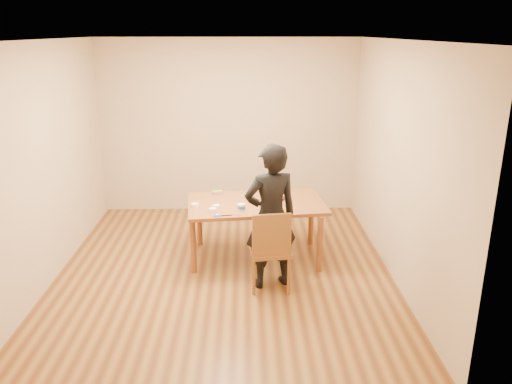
{
  "coord_description": "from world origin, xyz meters",
  "views": [
    {
      "loc": [
        0.27,
        -5.48,
        2.8
      ],
      "look_at": [
        0.39,
        0.35,
        0.9
      ],
      "focal_mm": 35.0,
      "sensor_mm": 36.0,
      "label": 1
    }
  ],
  "objects_px": {
    "dining_chair": "(271,250)",
    "person": "(271,217)",
    "dining_table": "(256,204)",
    "cake_plate": "(274,198)",
    "cake": "(274,195)"
  },
  "relations": [
    {
      "from": "cake",
      "to": "cake_plate",
      "type": "bearing_deg",
      "value": 0.0
    },
    {
      "from": "person",
      "to": "dining_table",
      "type": "bearing_deg",
      "value": -96.33
    },
    {
      "from": "dining_chair",
      "to": "cake",
      "type": "distance_m",
      "value": 0.96
    },
    {
      "from": "dining_table",
      "to": "cake_plate",
      "type": "height_order",
      "value": "cake_plate"
    },
    {
      "from": "dining_chair",
      "to": "cake",
      "type": "xyz_separation_m",
      "value": [
        0.08,
        0.89,
        0.35
      ]
    },
    {
      "from": "dining_chair",
      "to": "person",
      "type": "xyz_separation_m",
      "value": [
        0.0,
        0.04,
        0.38
      ]
    },
    {
      "from": "cake_plate",
      "to": "dining_chair",
      "type": "bearing_deg",
      "value": -95.16
    },
    {
      "from": "cake",
      "to": "person",
      "type": "bearing_deg",
      "value": -95.43
    },
    {
      "from": "dining_chair",
      "to": "cake_plate",
      "type": "xyz_separation_m",
      "value": [
        0.08,
        0.89,
        0.31
      ]
    },
    {
      "from": "dining_table",
      "to": "dining_chair",
      "type": "xyz_separation_m",
      "value": [
        0.15,
        -0.78,
        -0.28
      ]
    },
    {
      "from": "dining_table",
      "to": "cake",
      "type": "bearing_deg",
      "value": 21.04
    },
    {
      "from": "dining_chair",
      "to": "person",
      "type": "bearing_deg",
      "value": 82.77
    },
    {
      "from": "cake_plate",
      "to": "person",
      "type": "distance_m",
      "value": 0.86
    },
    {
      "from": "dining_table",
      "to": "cake_plate",
      "type": "bearing_deg",
      "value": 21.04
    },
    {
      "from": "dining_table",
      "to": "cake",
      "type": "height_order",
      "value": "cake"
    }
  ]
}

